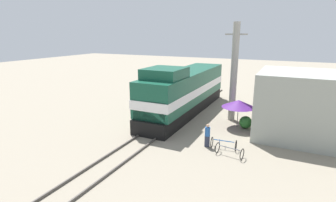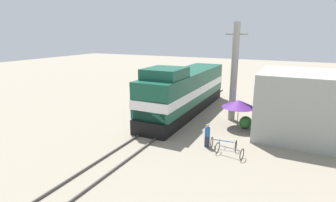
% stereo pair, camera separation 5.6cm
% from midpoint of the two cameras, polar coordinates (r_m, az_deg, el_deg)
% --- Properties ---
extents(ground_plane, '(120.00, 120.00, 0.00)m').
position_cam_midpoint_polar(ground_plane, '(21.72, -0.14, -5.11)').
color(ground_plane, gray).
extents(rail_near, '(0.08, 30.26, 0.15)m').
position_cam_midpoint_polar(rail_near, '(22.00, -1.83, -4.65)').
color(rail_near, '#4C4742').
rests_on(rail_near, ground_plane).
extents(rail_far, '(0.08, 30.26, 0.15)m').
position_cam_midpoint_polar(rail_far, '(21.41, 1.59, -5.20)').
color(rail_far, '#4C4742').
rests_on(rail_far, ground_plane).
extents(locomotive, '(3.11, 14.63, 4.71)m').
position_cam_midpoint_polar(locomotive, '(24.36, 3.64, 2.15)').
color(locomotive, black).
rests_on(locomotive, ground_plane).
extents(utility_pole, '(1.80, 0.56, 8.21)m').
position_cam_midpoint_polar(utility_pole, '(22.60, 14.27, 6.03)').
color(utility_pole, '#9E998E').
rests_on(utility_pole, ground_plane).
extents(vendor_umbrella, '(2.60, 2.60, 2.25)m').
position_cam_midpoint_polar(vendor_umbrella, '(21.26, 15.20, -0.56)').
color(vendor_umbrella, '#4C4C4C').
rests_on(vendor_umbrella, ground_plane).
extents(billboard_sign, '(1.63, 0.12, 3.04)m').
position_cam_midpoint_polar(billboard_sign, '(24.45, 20.66, 1.64)').
color(billboard_sign, '#595959').
rests_on(billboard_sign, ground_plane).
extents(shrub_cluster, '(0.98, 0.98, 0.98)m').
position_cam_midpoint_polar(shrub_cluster, '(21.62, 16.62, -4.46)').
color(shrub_cluster, '#2D722D').
rests_on(shrub_cluster, ground_plane).
extents(person_bystander, '(0.34, 0.34, 1.58)m').
position_cam_midpoint_polar(person_bystander, '(17.52, 8.65, -7.25)').
color(person_bystander, '#2D3347').
rests_on(person_bystander, ground_plane).
extents(bicycle, '(1.65, 0.82, 0.70)m').
position_cam_midpoint_polar(bicycle, '(17.57, 12.09, -9.07)').
color(bicycle, black).
rests_on(bicycle, ground_plane).
extents(bicycle_spare, '(1.72, 0.94, 0.69)m').
position_cam_midpoint_polar(bicycle_spare, '(16.68, 13.28, -10.49)').
color(bicycle_spare, black).
rests_on(bicycle_spare, ground_plane).
extents(building_block_distant, '(8.34, 5.86, 4.69)m').
position_cam_midpoint_polar(building_block_distant, '(21.10, 30.41, -1.09)').
color(building_block_distant, '#999E93').
rests_on(building_block_distant, ground_plane).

